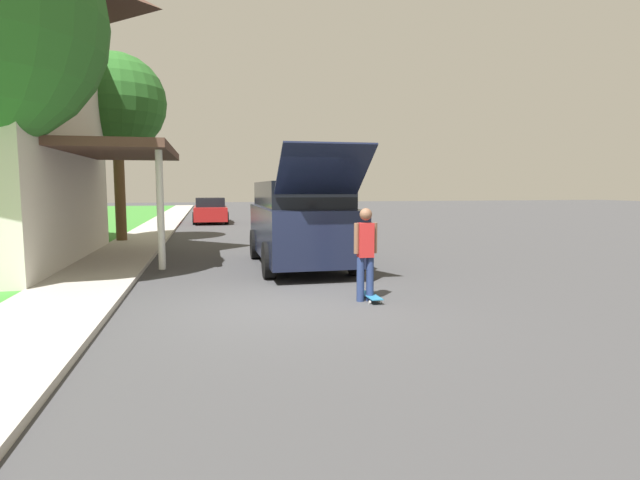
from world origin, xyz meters
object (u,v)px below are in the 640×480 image
lawn_tree_far (116,104)px  skateboarder (365,250)px  skateboard (371,296)px  suv_parked (300,222)px  car_down_street (210,211)px

lawn_tree_far → skateboarder: lawn_tree_far is taller
skateboarder → skateboard: (0.11, 0.02, -0.79)m
lawn_tree_far → suv_parked: size_ratio=1.13×
lawn_tree_far → skateboard: size_ratio=8.39×
suv_parked → skateboarder: size_ratio=3.57×
skateboarder → skateboard: skateboarder is taller
suv_parked → car_down_street: (-2.08, 16.08, -0.43)m
car_down_street → skateboard: size_ratio=5.60×
skateboarder → lawn_tree_far: bearing=118.0°
suv_parked → skateboard: suv_parked is taller
skateboarder → skateboard: size_ratio=2.08×
lawn_tree_far → car_down_street: size_ratio=1.50×
car_down_street → lawn_tree_far: bearing=-108.0°
skateboard → car_down_street: bearing=97.3°
lawn_tree_far → suv_parked: lawn_tree_far is taller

